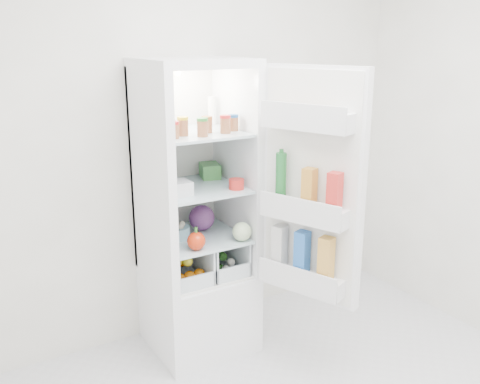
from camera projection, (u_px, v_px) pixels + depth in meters
room_walls at (370, 120)px, 2.15m from camera, size 3.02×3.02×2.61m
refrigerator at (194, 245)px, 3.33m from camera, size 0.60×0.60×1.80m
shelf_low at (198, 237)px, 3.26m from camera, size 0.49×0.53×0.01m
shelf_mid at (197, 188)px, 3.18m from camera, size 0.49×0.53×0.02m
shelf_top at (196, 133)px, 3.08m from camera, size 0.49×0.53×0.02m
crisper_left at (181, 260)px, 3.24m from camera, size 0.23×0.46×0.22m
crisper_right at (216, 252)px, 3.36m from camera, size 0.23×0.46×0.22m
condiment_jars at (199, 127)px, 2.99m from camera, size 0.46×0.32×0.08m
squeeze_bottle at (212, 111)px, 3.29m from camera, size 0.05×0.05×0.18m
tub_white at (179, 188)px, 2.99m from camera, size 0.13×0.13×0.08m
tin_red at (236, 184)px, 3.12m from camera, size 0.12×0.12×0.06m
tub_green at (210, 171)px, 3.37m from camera, size 0.15×0.18×0.09m
red_cabbage at (202, 218)px, 3.33m from camera, size 0.16×0.16×0.16m
bell_pepper at (196, 241)px, 3.03m from camera, size 0.11×0.11×0.11m
mushroom_bowl at (177, 232)px, 3.21m from camera, size 0.20×0.20×0.07m
salad_bag at (242, 232)px, 3.16m from camera, size 0.11×0.11×0.11m
citrus_pile at (184, 267)px, 3.19m from camera, size 0.20×0.24×0.16m
veg_pile at (217, 259)px, 3.37m from camera, size 0.16×0.30×0.10m
fridge_door at (310, 193)px, 2.91m from camera, size 0.36×0.58×1.30m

